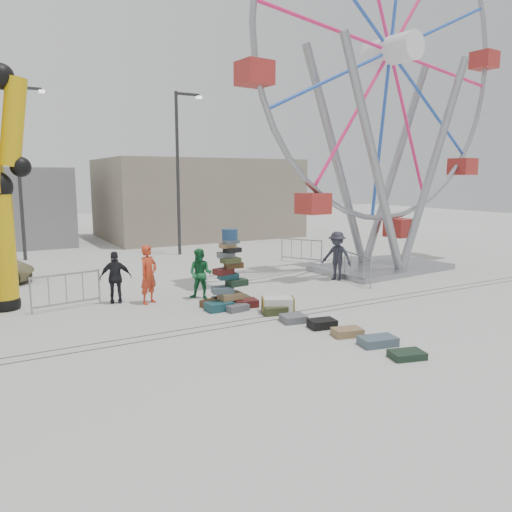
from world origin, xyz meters
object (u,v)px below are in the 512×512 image
ferris_wheel (389,81)px  barricade_wheel_back (301,250)px  suitcase_tower (229,286)px  lamp_post_left (21,164)px  barricade_wheel_front (357,268)px  pedestrian_green (201,274)px  lamp_post_right (179,165)px  barricade_dummy_c (66,291)px  pedestrian_black (116,277)px  steamer_trunk (278,305)px  pedestrian_grey (337,256)px  pedestrian_red (149,274)px

ferris_wheel → barricade_wheel_back: size_ratio=7.80×
suitcase_tower → lamp_post_left: bearing=111.0°
barricade_wheel_front → ferris_wheel: bearing=-48.0°
pedestrian_green → lamp_post_right: bearing=116.0°
lamp_post_left → barricade_dummy_c: lamp_post_left is taller
suitcase_tower → barricade_dummy_c: (-4.30, 2.21, -0.11)m
barricade_dummy_c → pedestrian_black: size_ratio=1.22×
steamer_trunk → barricade_wheel_back: 8.71m
barricade_dummy_c → pedestrian_black: pedestrian_black is taller
lamp_post_right → pedestrian_black: (-5.41, -8.40, -3.66)m
barricade_dummy_c → pedestrian_black: 1.49m
suitcase_tower → pedestrian_grey: bearing=18.0°
lamp_post_right → lamp_post_left: bearing=164.1°
lamp_post_right → suitcase_tower: lamp_post_right is taller
steamer_trunk → barricade_wheel_front: barricade_wheel_front is taller
lamp_post_left → ferris_wheel: size_ratio=0.51×
barricade_wheel_front → barricade_wheel_back: (0.80, 4.76, 0.00)m
pedestrian_green → pedestrian_black: size_ratio=1.00×
lamp_post_right → pedestrian_grey: size_ratio=4.30×
pedestrian_green → pedestrian_black: pedestrian_black is taller
suitcase_tower → pedestrian_red: suitcase_tower is taller
lamp_post_right → pedestrian_red: 10.61m
barricade_wheel_front → pedestrian_green: pedestrian_green is taller
barricade_dummy_c → pedestrian_red: 2.44m
ferris_wheel → pedestrian_red: 12.33m
pedestrian_grey → ferris_wheel: bearing=78.2°
ferris_wheel → pedestrian_green: bearing=-179.3°
barricade_dummy_c → barricade_wheel_front: size_ratio=1.00×
lamp_post_left → pedestrian_red: (2.47, -10.91, -3.57)m
ferris_wheel → barricade_wheel_back: (-1.85, 3.29, -7.13)m
barricade_wheel_back → pedestrian_green: bearing=-89.0°
steamer_trunk → ferris_wheel: bearing=50.4°
lamp_post_right → barricade_dummy_c: (-6.87, -8.36, -3.93)m
barricade_wheel_front → barricade_wheel_back: same height
suitcase_tower → barricade_dummy_c: suitcase_tower is taller
barricade_wheel_front → pedestrian_red: (-7.64, 0.87, 0.37)m
lamp_post_right → barricade_wheel_back: (3.92, -5.02, -3.93)m
pedestrian_green → pedestrian_black: bearing=-153.6°
pedestrian_green → barricade_dummy_c: bearing=-148.1°
barricade_dummy_c → suitcase_tower: bearing=-36.3°
lamp_post_right → barricade_wheel_back: 7.48m
steamer_trunk → barricade_wheel_back: size_ratio=0.46×
pedestrian_grey → barricade_wheel_back: bearing=139.5°
ferris_wheel → pedestrian_grey: 7.41m
ferris_wheel → steamer_trunk: ferris_wheel is taller
steamer_trunk → pedestrian_green: pedestrian_green is taller
lamp_post_right → barricade_wheel_back: bearing=-52.0°
barricade_wheel_front → steamer_trunk: bearing=125.6°
lamp_post_right → suitcase_tower: size_ratio=3.37×
barricade_dummy_c → pedestrian_green: pedestrian_green is taller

